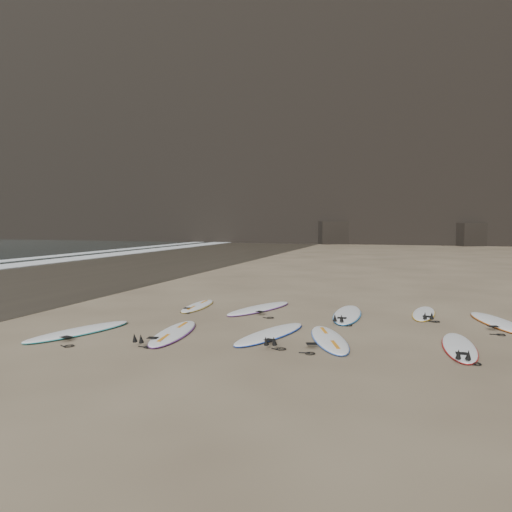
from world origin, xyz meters
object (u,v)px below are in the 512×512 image
Objects in this scene: surfboard_5 at (198,306)px; surfboard_9 at (499,322)px; surfboard_2 at (270,333)px; surfboard_6 at (259,308)px; surfboard_4 at (459,346)px; surfboard_7 at (347,314)px; surfboard_8 at (424,313)px; surfboard_0 at (79,331)px; surfboard_3 at (329,339)px; surfboard_1 at (174,333)px.

surfboard_9 is (7.97, -0.06, 0.01)m from surfboard_5.
surfboard_2 is 0.96× the size of surfboard_6.
surfboard_7 is at bearing 131.09° from surfboard_4.
surfboard_2 is at bearing -47.64° from surfboard_5.
surfboard_4 is at bearing -75.64° from surfboard_8.
surfboard_5 is 0.81× the size of surfboard_6.
surfboard_7 reaches higher than surfboard_0.
surfboard_3 reaches higher than surfboard_4.
surfboard_2 is at bearing 31.44° from surfboard_0.
surfboard_1 is at bearing -137.65° from surfboard_7.
surfboard_0 reaches higher than surfboard_1.
surfboard_1 is at bearing 167.98° from surfboard_3.
surfboard_7 is 3.64m from surfboard_9.
surfboard_5 is at bearing 91.01° from surfboard_0.
surfboard_1 is 1.17× the size of surfboard_5.
surfboard_8 is at bearing 42.49° from surfboard_3.
surfboard_1 is 5.94m from surfboard_4.
surfboard_7 is (-2.53, 2.76, 0.01)m from surfboard_4.
surfboard_1 is 1.02× the size of surfboard_3.
surfboard_3 is at bearing -0.85° from surfboard_1.
surfboard_5 is (-4.32, 2.96, -0.01)m from surfboard_3.
surfboard_5 is at bearing 162.35° from surfboard_9.
surfboard_2 reaches higher than surfboard_1.
surfboard_6 is (1.85, 0.11, 0.01)m from surfboard_5.
surfboard_7 is (3.38, 3.35, 0.00)m from surfboard_1.
surfboard_8 is 1.89m from surfboard_9.
surfboard_0 is 5.54m from surfboard_3.
surfboard_4 is (5.91, 0.60, -0.00)m from surfboard_1.
surfboard_6 is 0.99× the size of surfboard_9.
surfboard_6 is at bearing 126.83° from surfboard_2.
surfboard_7 is 2.09m from surfboard_8.
surfboard_5 is (-3.01, 2.86, -0.01)m from surfboard_2.
surfboard_0 is 1.21× the size of surfboard_5.
surfboard_4 is 5.80m from surfboard_6.
surfboard_6 is (-5.01, 2.93, 0.01)m from surfboard_4.
surfboard_1 is 0.94× the size of surfboard_7.
surfboard_1 is 1.06× the size of surfboard_4.
surfboard_3 is 0.91× the size of surfboard_7.
surfboard_7 is 1.24× the size of surfboard_8.
surfboard_3 is 0.93× the size of surfboard_6.
surfboard_9 is (3.65, 2.90, 0.00)m from surfboard_3.
surfboard_8 is at bearing 29.41° from surfboard_1.
surfboard_9 is at bearing -20.12° from surfboard_8.
surfboard_0 reaches higher than surfboard_8.
surfboard_8 is at bearing 63.30° from surfboard_2.
surfboard_8 is (3.25, 3.59, -0.01)m from surfboard_2.
surfboard_6 reaches higher than surfboard_8.
surfboard_3 is at bearing 27.14° from surfboard_0.
surfboard_2 is at bearing -127.27° from surfboard_8.
surfboard_8 is at bearing 137.79° from surfboard_9.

